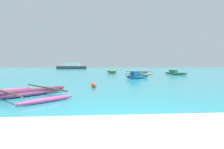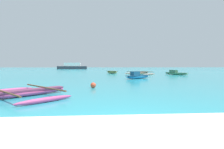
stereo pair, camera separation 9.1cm
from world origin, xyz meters
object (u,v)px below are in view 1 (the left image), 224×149
(moored_boat_3, at_px, (112,72))
(mooring_buoy_1, at_px, (94,85))
(distant_ferry, at_px, (72,66))
(moored_boat_1, at_px, (26,93))
(moored_boat_2, at_px, (175,73))
(moored_boat_0, at_px, (139,73))
(moored_boat_4, at_px, (138,76))

(moored_boat_3, distance_m, mooring_buoy_1, 19.58)
(mooring_buoy_1, relative_size, distant_ferry, 0.03)
(moored_boat_1, distance_m, moored_boat_2, 22.83)
(moored_boat_2, bearing_deg, moored_boat_3, -146.75)
(moored_boat_2, relative_size, mooring_buoy_1, 10.90)
(moored_boat_0, relative_size, distant_ferry, 0.45)
(moored_boat_1, distance_m, moored_boat_3, 22.86)
(moored_boat_0, xyz_separation_m, moored_boat_3, (-4.13, 3.19, 0.04))
(moored_boat_0, relative_size, moored_boat_3, 2.06)
(moored_boat_2, bearing_deg, distant_ferry, 178.24)
(moored_boat_2, bearing_deg, moored_boat_1, -69.80)
(moored_boat_2, height_order, mooring_buoy_1, moored_boat_2)
(moored_boat_0, relative_size, moored_boat_4, 1.60)
(moored_boat_1, xyz_separation_m, distant_ferry, (-7.12, 59.48, 0.82))
(moored_boat_0, bearing_deg, moored_boat_3, 107.92)
(moored_boat_3, relative_size, mooring_buoy_1, 6.92)
(moored_boat_4, bearing_deg, moored_boat_2, 10.67)
(moored_boat_0, distance_m, moored_boat_2, 5.41)
(moored_boat_0, bearing_deg, moored_boat_1, -151.38)
(moored_boat_0, height_order, moored_boat_3, same)
(moored_boat_4, bearing_deg, moored_boat_3, 65.08)
(moored_boat_3, xyz_separation_m, distant_ferry, (-12.67, 37.30, 0.73))
(moored_boat_2, xyz_separation_m, mooring_buoy_1, (-11.84, -14.58, -0.08))
(moored_boat_1, relative_size, mooring_buoy_1, 13.17)
(mooring_buoy_1, bearing_deg, distant_ferry, 100.11)
(moored_boat_1, distance_m, distant_ferry, 59.91)
(moored_boat_1, xyz_separation_m, moored_boat_2, (14.83, 17.35, 0.09))
(moored_boat_3, relative_size, moored_boat_4, 0.77)
(mooring_buoy_1, distance_m, distant_ferry, 57.61)
(moored_boat_1, distance_m, moored_boat_4, 12.52)
(moored_boat_3, xyz_separation_m, moored_boat_4, (1.86, -12.08, 0.03))
(moored_boat_4, height_order, mooring_buoy_1, moored_boat_4)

